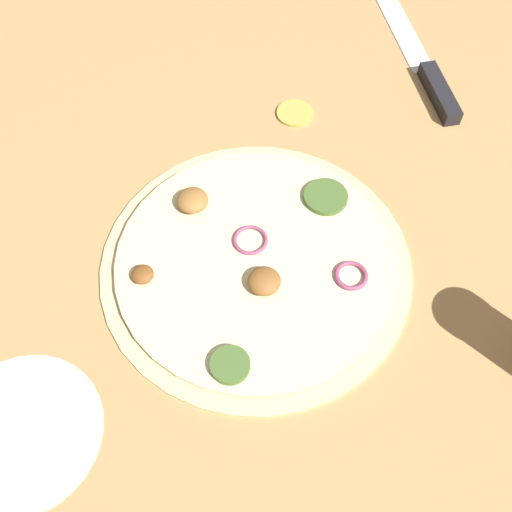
# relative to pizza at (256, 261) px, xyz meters

# --- Properties ---
(ground_plane) EXTENTS (3.00, 3.00, 0.00)m
(ground_plane) POSITION_rel_pizza_xyz_m (0.00, 0.00, -0.01)
(ground_plane) COLOR tan
(pizza) EXTENTS (0.31, 0.31, 0.03)m
(pizza) POSITION_rel_pizza_xyz_m (0.00, 0.00, 0.00)
(pizza) COLOR beige
(pizza) RESTS_ON ground_plane
(knife) EXTENTS (0.27, 0.04, 0.02)m
(knife) POSITION_rel_pizza_xyz_m (-0.21, 0.28, 0.00)
(knife) COLOR silver
(knife) RESTS_ON ground_plane
(loose_cap) EXTENTS (0.04, 0.04, 0.01)m
(loose_cap) POSITION_rel_pizza_xyz_m (-0.19, 0.10, -0.00)
(loose_cap) COLOR gold
(loose_cap) RESTS_ON ground_plane
(flour_patch) EXTENTS (0.14, 0.14, 0.00)m
(flour_patch) POSITION_rel_pizza_xyz_m (0.11, -0.24, -0.01)
(flour_patch) COLOR white
(flour_patch) RESTS_ON ground_plane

